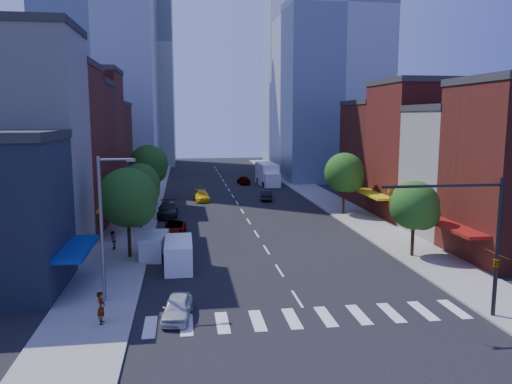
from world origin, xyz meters
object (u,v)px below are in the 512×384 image
taxi (202,196)px  pedestrian_near (101,308)px  traffic_car_far (244,180)px  cargo_van_far (154,246)px  parked_car_front (177,308)px  parked_car_second (179,255)px  cargo_van_near (179,255)px  parked_car_third (174,228)px  box_truck (268,175)px  parked_car_rear (168,210)px  pedestrian_far (113,240)px  traffic_car_oncoming (266,195)px

taxi → pedestrian_near: bearing=-101.7°
traffic_car_far → cargo_van_far: bearing=67.0°
cargo_van_far → traffic_car_far: (12.65, 43.58, -0.23)m
parked_car_front → cargo_van_far: cargo_van_far is taller
parked_car_second → cargo_van_near: bearing=-93.4°
parked_car_second → parked_car_third: size_ratio=0.90×
parked_car_second → taxi: 29.63m
taxi → box_truck: box_truck is taller
parked_car_rear → pedestrian_far: bearing=-105.1°
parked_car_second → parked_car_rear: parked_car_rear is taller
cargo_van_near → traffic_car_far: (10.63, 46.99, -0.37)m
parked_car_second → pedestrian_near: size_ratio=2.26×
cargo_van_near → cargo_van_far: cargo_van_near is taller
parked_car_second → taxi: bearing=81.0°
parked_car_third → box_truck: size_ratio=0.50×
parked_car_rear → cargo_van_far: 16.94m
parked_car_front → parked_car_rear: parked_car_rear is taller
cargo_van_far → traffic_car_oncoming: cargo_van_far is taller
pedestrian_far → traffic_car_oncoming: bearing=130.4°
taxi → traffic_car_oncoming: size_ratio=1.13×
pedestrian_far → box_truck: bearing=139.0°
cargo_van_near → cargo_van_far: (-2.01, 3.42, -0.14)m
parked_car_rear → cargo_van_far: size_ratio=1.22×
traffic_car_oncoming → traffic_car_far: bearing=-80.2°
parked_car_front → traffic_car_oncoming: bearing=80.4°
box_truck → parked_car_third: bearing=-115.5°
parked_car_third → taxi: taxi is taller
box_truck → parked_car_second: bearing=-110.0°
cargo_van_near → pedestrian_far: bearing=134.1°
parked_car_third → cargo_van_near: cargo_van_near is taller
pedestrian_far → parked_car_rear: bearing=149.7°
parked_car_front → box_truck: (14.48, 54.89, 1.08)m
parked_car_front → parked_car_second: 10.94m
cargo_van_far → box_truck: 44.95m
cargo_van_near → traffic_car_oncoming: 32.24m
cargo_van_far → traffic_car_oncoming: bearing=69.4°
parked_car_third → traffic_car_oncoming: size_ratio=1.07×
cargo_van_near → taxi: bearing=84.6°
parked_car_front → taxi: size_ratio=0.79×
parked_car_front → traffic_car_far: size_ratio=0.92×
parked_car_front → traffic_car_far: bearing=86.2°
traffic_car_oncoming → pedestrian_far: pedestrian_far is taller
parked_car_rear → traffic_car_far: 29.24m
parked_car_front → pedestrian_far: size_ratio=2.38×
box_truck → cargo_van_near: bearing=-109.5°
parked_car_front → taxi: 40.54m
parked_car_second → taxi: (2.86, 29.49, 0.02)m
traffic_car_oncoming → taxi: bearing=1.4°
parked_car_second → parked_car_front: bearing=-93.5°
parked_car_front → cargo_van_near: (0.00, 9.67, 0.43)m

